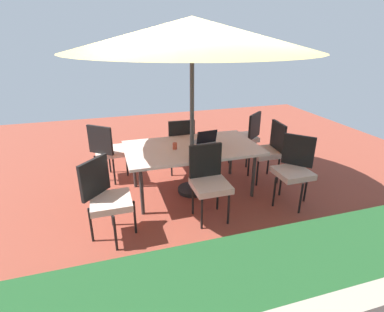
{
  "coord_description": "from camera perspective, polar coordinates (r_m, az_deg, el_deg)",
  "views": [
    {
      "loc": [
        1.21,
        3.96,
        2.29
      ],
      "look_at": [
        0.0,
        0.0,
        0.6
      ],
      "focal_mm": 28.06,
      "sensor_mm": 36.0,
      "label": 1
    }
  ],
  "objects": [
    {
      "name": "dining_table",
      "position": [
        4.43,
        0.0,
        1.21
      ],
      "size": [
        1.95,
        1.12,
        0.75
      ],
      "color": "silver",
      "rests_on": "ground_plane"
    },
    {
      "name": "chair_southeast",
      "position": [
        5.06,
        -15.79,
        1.28
      ],
      "size": [
        0.58,
        0.58,
        0.98
      ],
      "rotation": [
        0.0,
        0.0,
        5.59
      ],
      "color": "beige",
      "rests_on": "ground_plane"
    },
    {
      "name": "chair_south",
      "position": [
        5.16,
        -2.28,
        2.56
      ],
      "size": [
        0.46,
        0.47,
        0.98
      ],
      "rotation": [
        0.0,
        0.0,
        -0.05
      ],
      "color": "beige",
      "rests_on": "ground_plane"
    },
    {
      "name": "chair_southwest",
      "position": [
        5.64,
        10.29,
        3.96
      ],
      "size": [
        0.58,
        0.58,
        0.98
      ],
      "rotation": [
        0.0,
        0.0,
        0.68
      ],
      "color": "beige",
      "rests_on": "ground_plane"
    },
    {
      "name": "ground_plane",
      "position": [
        4.74,
        0.0,
        -6.81
      ],
      "size": [
        10.0,
        10.0,
        0.02
      ],
      "primitive_type": "cube",
      "color": "brown"
    },
    {
      "name": "patio_umbrella",
      "position": [
        4.14,
        0.0,
        22.07
      ],
      "size": [
        3.32,
        3.32,
        2.5
      ],
      "color": "#4C4C4C",
      "rests_on": "ground_plane"
    },
    {
      "name": "chair_northwest",
      "position": [
        4.44,
        18.85,
        -2.04
      ],
      "size": [
        0.59,
        0.59,
        0.98
      ],
      "rotation": [
        0.0,
        0.0,
        2.33
      ],
      "color": "beige",
      "rests_on": "ground_plane"
    },
    {
      "name": "laptop",
      "position": [
        4.57,
        2.45,
        3.11
      ],
      "size": [
        0.34,
        0.28,
        0.21
      ],
      "rotation": [
        0.0,
        0.0,
        0.11
      ],
      "color": "gray",
      "rests_on": "dining_table"
    },
    {
      "name": "chair_north",
      "position": [
        3.87,
        3.25,
        -4.44
      ],
      "size": [
        0.46,
        0.46,
        0.98
      ],
      "rotation": [
        0.0,
        0.0,
        3.16
      ],
      "color": "beige",
      "rests_on": "ground_plane"
    },
    {
      "name": "cup",
      "position": [
        4.32,
        -3.28,
        1.92
      ],
      "size": [
        0.06,
        0.06,
        0.09
      ],
      "primitive_type": "cylinder",
      "color": "#CC4C33",
      "rests_on": "dining_table"
    },
    {
      "name": "chair_northeast",
      "position": [
        3.63,
        -15.98,
        -7.29
      ],
      "size": [
        0.59,
        0.59,
        0.98
      ],
      "rotation": [
        0.0,
        0.0,
        3.95
      ],
      "color": "beige",
      "rests_on": "ground_plane"
    },
    {
      "name": "chair_west",
      "position": [
        5.04,
        14.31,
        1.38
      ],
      "size": [
        0.48,
        0.47,
        0.98
      ],
      "rotation": [
        0.0,
        0.0,
        1.49
      ],
      "color": "beige",
      "rests_on": "ground_plane"
    }
  ]
}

